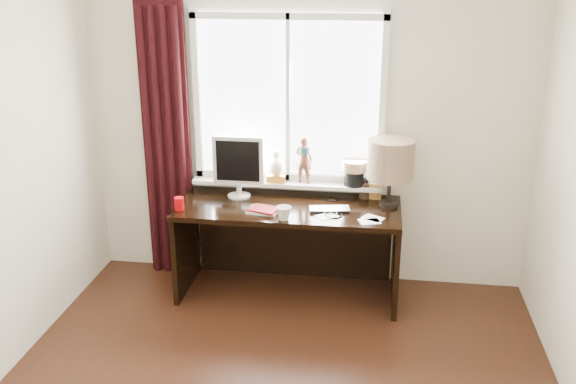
# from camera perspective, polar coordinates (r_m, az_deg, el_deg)

# --- Properties ---
(wall_back) EXTENTS (3.50, 0.00, 2.60)m
(wall_back) POSITION_cam_1_polar(r_m,az_deg,el_deg) (5.06, 1.76, 6.03)
(wall_back) COLOR beige
(wall_back) RESTS_ON ground
(laptop) EXTENTS (0.33, 0.24, 0.02)m
(laptop) POSITION_cam_1_polar(r_m,az_deg,el_deg) (4.80, 3.73, -1.53)
(laptop) COLOR silver
(laptop) RESTS_ON desk
(mug) EXTENTS (0.15, 0.15, 0.11)m
(mug) POSITION_cam_1_polar(r_m,az_deg,el_deg) (4.61, -0.39, -1.87)
(mug) COLOR white
(mug) RESTS_ON desk
(red_cup) EXTENTS (0.07, 0.07, 0.10)m
(red_cup) POSITION_cam_1_polar(r_m,az_deg,el_deg) (4.87, -9.65, -1.02)
(red_cup) COLOR #A00004
(red_cup) RESTS_ON desk
(window) EXTENTS (1.52, 0.20, 1.40)m
(window) POSITION_cam_1_polar(r_m,az_deg,el_deg) (5.03, 0.12, 5.97)
(window) COLOR white
(window) RESTS_ON ground
(curtain) EXTENTS (0.38, 0.09, 2.25)m
(curtain) POSITION_cam_1_polar(r_m,az_deg,el_deg) (5.26, -10.75, 4.14)
(curtain) COLOR black
(curtain) RESTS_ON floor
(desk) EXTENTS (1.70, 0.70, 0.75)m
(desk) POSITION_cam_1_polar(r_m,az_deg,el_deg) (5.07, 0.20, -3.42)
(desk) COLOR black
(desk) RESTS_ON floor
(monitor) EXTENTS (0.40, 0.18, 0.49)m
(monitor) POSITION_cam_1_polar(r_m,az_deg,el_deg) (5.00, -4.44, 2.58)
(monitor) COLOR beige
(monitor) RESTS_ON desk
(notebook_stack) EXTENTS (0.25, 0.21, 0.03)m
(notebook_stack) POSITION_cam_1_polar(r_m,az_deg,el_deg) (4.76, -2.21, -1.62)
(notebook_stack) COLOR beige
(notebook_stack) RESTS_ON desk
(brush_holder) EXTENTS (0.09, 0.09, 0.25)m
(brush_holder) POSITION_cam_1_polar(r_m,az_deg,el_deg) (5.07, 6.85, 0.15)
(brush_holder) COLOR black
(brush_holder) RESTS_ON desk
(icon_frame) EXTENTS (0.10, 0.03, 0.13)m
(icon_frame) POSITION_cam_1_polar(r_m,az_deg,el_deg) (5.04, 7.73, 0.04)
(icon_frame) COLOR gold
(icon_frame) RESTS_ON desk
(table_lamp) EXTENTS (0.35, 0.35, 0.52)m
(table_lamp) POSITION_cam_1_polar(r_m,az_deg,el_deg) (4.83, 9.12, 2.82)
(table_lamp) COLOR black
(table_lamp) RESTS_ON desk
(loose_papers) EXTENTS (0.52, 0.23, 0.00)m
(loose_papers) POSITION_cam_1_polar(r_m,az_deg,el_deg) (4.67, 6.09, -2.36)
(loose_papers) COLOR white
(loose_papers) RESTS_ON desk
(desk_cables) EXTENTS (0.26, 0.48, 0.01)m
(desk_cables) POSITION_cam_1_polar(r_m,az_deg,el_deg) (4.83, 3.67, -1.47)
(desk_cables) COLOR black
(desk_cables) RESTS_ON desk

